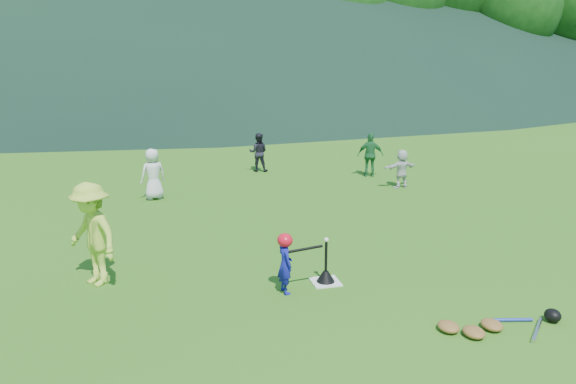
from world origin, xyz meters
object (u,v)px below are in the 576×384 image
(adult_coach, at_px, (92,234))
(equipment_pile, at_px, (492,325))
(home_plate, at_px, (326,282))
(batting_tee, at_px, (326,275))
(fielder_c, at_px, (370,155))
(fielder_b, at_px, (258,152))
(fielder_a, at_px, (153,174))
(fielder_d, at_px, (402,169))
(batter_child, at_px, (285,264))

(adult_coach, distance_m, equipment_pile, 6.16)
(home_plate, height_order, batting_tee, batting_tee)
(fielder_c, bearing_deg, adult_coach, 58.70)
(adult_coach, distance_m, fielder_b, 8.77)
(fielder_a, xyz_separation_m, fielder_d, (6.56, -0.44, -0.12))
(home_plate, bearing_deg, batting_tee, 0.00)
(home_plate, xyz_separation_m, batting_tee, (0.00, 0.00, 0.12))
(batter_child, distance_m, equipment_pile, 3.10)
(batter_child, height_order, fielder_b, fielder_b)
(fielder_b, height_order, equipment_pile, fielder_b)
(adult_coach, xyz_separation_m, batting_tee, (3.63, -0.88, -0.72))
(fielder_a, distance_m, batting_tee, 6.57)
(home_plate, distance_m, batter_child, 0.89)
(fielder_b, height_order, fielder_d, fielder_b)
(batter_child, distance_m, adult_coach, 3.12)
(batter_child, distance_m, fielder_b, 8.86)
(fielder_b, relative_size, equipment_pile, 0.66)
(home_plate, relative_size, batter_child, 0.48)
(fielder_d, relative_size, equipment_pile, 0.58)
(batting_tee, bearing_deg, adult_coach, 166.39)
(fielder_a, xyz_separation_m, equipment_pile, (4.32, -8.08, -0.58))
(batter_child, bearing_deg, equipment_pile, -134.88)
(fielder_d, distance_m, batting_tee, 6.85)
(batting_tee, bearing_deg, fielder_c, 62.56)
(batter_child, relative_size, fielder_d, 0.90)
(fielder_c, height_order, equipment_pile, fielder_c)
(fielder_c, distance_m, batting_tee, 7.96)
(fielder_b, relative_size, batting_tee, 1.75)
(home_plate, distance_m, fielder_d, 6.86)
(home_plate, bearing_deg, adult_coach, 166.39)
(batter_child, distance_m, batting_tee, 0.84)
(home_plate, relative_size, fielder_d, 0.43)
(fielder_c, distance_m, equipment_pile, 9.34)
(fielder_c, height_order, fielder_d, fielder_c)
(fielder_b, xyz_separation_m, batting_tee, (-0.60, -8.56, -0.46))
(batter_child, height_order, fielder_c, fielder_c)
(batter_child, relative_size, fielder_b, 0.80)
(batting_tee, bearing_deg, fielder_b, 85.99)
(fielder_b, bearing_deg, adult_coach, 77.53)
(batter_child, height_order, adult_coach, adult_coach)
(equipment_pile, bearing_deg, fielder_d, 73.62)
(adult_coach, relative_size, batting_tee, 2.49)
(home_plate, distance_m, adult_coach, 3.83)
(fielder_d, distance_m, equipment_pile, 7.97)
(home_plate, distance_m, fielder_b, 8.60)
(fielder_a, bearing_deg, fielder_c, 169.15)
(batter_child, xyz_separation_m, batting_tee, (0.73, 0.20, -0.34))
(fielder_b, bearing_deg, fielder_d, 154.80)
(fielder_b, xyz_separation_m, fielder_d, (3.36, -2.99, -0.07))
(fielder_b, bearing_deg, batting_tee, 102.39)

